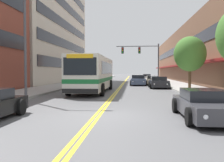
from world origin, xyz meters
TOP-DOWN VIEW (x-y plane):
  - ground_plane at (0.00, 37.00)m, footprint 240.00×240.00m
  - sidewalk_left at (-7.48, 37.00)m, footprint 3.96×106.00m
  - sidewalk_right at (7.48, 37.00)m, footprint 3.96×106.00m
  - centre_line at (0.00, 37.00)m, footprint 0.34×106.00m
  - office_tower_left at (-15.70, 31.87)m, footprint 12.08×30.61m
  - storefront_row_right at (13.69, 37.00)m, footprint 9.10×68.00m
  - city_bus at (-2.13, 12.19)m, footprint 2.93×11.56m
  - car_white_parked_left_near at (-4.40, 26.59)m, footprint 2.20×4.86m
  - car_dark_grey_parked_right_foreground at (4.37, -0.37)m, footprint 2.02×4.83m
  - car_silver_parked_right_mid at (4.43, 42.95)m, footprint 2.07×4.42m
  - car_charcoal_parked_right_far at (4.42, 17.88)m, footprint 2.18×4.26m
  - car_champagne_parked_right_end at (4.25, 25.47)m, footprint 1.98×4.76m
  - car_slate_blue_moving_lead at (2.19, 23.32)m, footprint 2.19×4.30m
  - traffic_signal_mast at (3.00, 26.21)m, footprint 6.24×0.38m
  - street_lamp_left_near at (-4.96, 4.74)m, footprint 2.42×0.28m
  - street_tree_right_mid at (6.76, 13.06)m, footprint 2.94×2.94m

SIDE VIEW (x-z plane):
  - ground_plane at x=0.00m, z-range 0.00..0.00m
  - centre_line at x=0.00m, z-range 0.00..0.01m
  - sidewalk_left at x=-7.48m, z-range 0.00..0.18m
  - sidewalk_right at x=7.48m, z-range 0.00..0.18m
  - car_dark_grey_parked_right_foreground at x=4.37m, z-range -0.03..1.14m
  - car_champagne_parked_right_end at x=4.25m, z-range -0.03..1.22m
  - car_silver_parked_right_mid at x=4.43m, z-range -0.04..1.26m
  - car_charcoal_parked_right_far at x=4.42m, z-range -0.04..1.27m
  - car_white_parked_left_near at x=-4.40m, z-range -0.05..1.35m
  - car_slate_blue_moving_lead at x=2.19m, z-range -0.04..1.36m
  - city_bus at x=-2.13m, z-range 0.21..3.35m
  - street_tree_right_mid at x=6.76m, z-range 1.02..5.97m
  - traffic_signal_mast at x=3.00m, z-range 1.28..7.20m
  - street_lamp_left_near at x=-4.96m, z-range 0.76..8.65m
  - storefront_row_right at x=13.69m, z-range 0.00..9.59m
  - office_tower_left at x=-15.70m, z-range 0.00..22.41m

